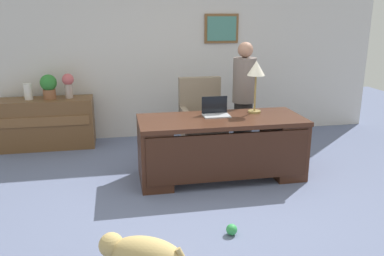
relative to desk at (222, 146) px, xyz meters
The scene contains 13 objects.
ground_plane 0.83m from the desk, 120.76° to the right, with size 12.00×12.00×0.00m, color slate.
back_wall 2.22m from the desk, 100.37° to the left, with size 7.00×0.16×2.70m.
desk is the anchor object (origin of this frame).
credenza 2.79m from the desk, 144.23° to the left, with size 1.37×0.50×0.74m.
armchair 0.93m from the desk, 92.67° to the left, with size 0.60×0.59×1.08m.
person_standing 1.04m from the desk, 56.76° to the left, with size 0.32×0.32×1.59m.
dog_lying 2.04m from the desk, 122.37° to the right, with size 0.72×0.56×0.30m.
laptop 0.43m from the desk, 103.29° to the left, with size 0.32×0.22×0.22m.
desk_lamp 1.00m from the desk, 24.52° to the left, with size 0.22×0.22×0.65m.
vase_with_flowers 2.57m from the desk, 139.46° to the left, with size 0.17×0.17×0.36m.
vase_empty 3.01m from the desk, 146.64° to the left, with size 0.12×0.12×0.24m, color silver.
potted_plant 2.78m from the desk, 143.25° to the left, with size 0.24×0.24×0.36m.
dog_toy_ball 1.38m from the desk, 100.63° to the right, with size 0.10×0.10×0.10m, color green.
Camera 1 is at (-0.85, -3.82, 1.96)m, focal length 37.36 mm.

